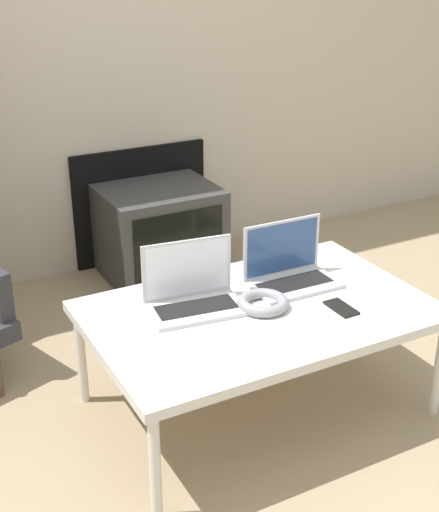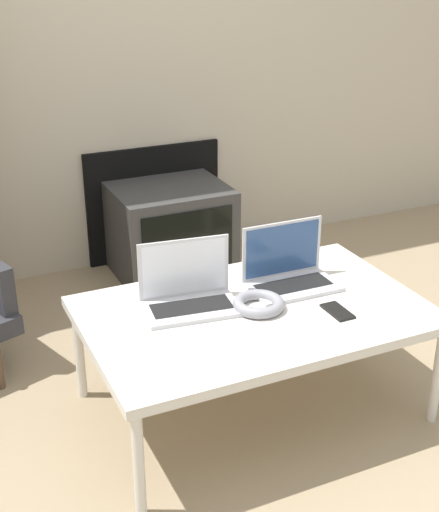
# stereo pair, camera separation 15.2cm
# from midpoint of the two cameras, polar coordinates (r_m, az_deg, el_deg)

# --- Properties ---
(ground_plane) EXTENTS (14.00, 14.00, 0.00)m
(ground_plane) POSITION_cam_midpoint_polar(r_m,az_deg,el_deg) (2.57, 7.64, -15.53)
(ground_plane) COLOR #998466
(wall_back) EXTENTS (7.00, 0.08, 2.60)m
(wall_back) POSITION_cam_midpoint_polar(r_m,az_deg,el_deg) (3.69, -7.30, 18.47)
(wall_back) COLOR #B7AD99
(wall_back) RESTS_ON ground_plane
(table) EXTENTS (1.21, 0.77, 0.42)m
(table) POSITION_cam_midpoint_polar(r_m,az_deg,el_deg) (2.57, 4.52, -4.88)
(table) COLOR silver
(table) RESTS_ON ground_plane
(laptop_left) EXTENTS (0.36, 0.25, 0.24)m
(laptop_left) POSITION_cam_midpoint_polar(r_m,az_deg,el_deg) (2.55, -0.80, -2.90)
(laptop_left) COLOR silver
(laptop_left) RESTS_ON table
(laptop_right) EXTENTS (0.34, 0.21, 0.24)m
(laptop_right) POSITION_cam_midpoint_polar(r_m,az_deg,el_deg) (2.72, 7.15, -1.24)
(laptop_right) COLOR silver
(laptop_right) RESTS_ON table
(headphones) EXTENTS (0.19, 0.19, 0.04)m
(headphones) POSITION_cam_midpoint_polar(r_m,az_deg,el_deg) (2.55, 4.86, -3.87)
(headphones) COLOR gray
(headphones) RESTS_ON table
(phone) EXTENTS (0.07, 0.13, 0.01)m
(phone) POSITION_cam_midpoint_polar(r_m,az_deg,el_deg) (2.57, 11.10, -4.38)
(phone) COLOR black
(phone) RESTS_ON table
(tv) EXTENTS (0.58, 0.48, 0.48)m
(tv) POSITION_cam_midpoint_polar(r_m,az_deg,el_deg) (3.73, -2.75, 2.01)
(tv) COLOR #383838
(tv) RESTS_ON ground_plane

